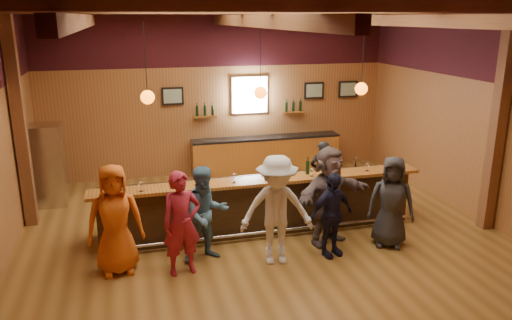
# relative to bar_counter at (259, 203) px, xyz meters

# --- Properties ---
(room) EXTENTS (9.04, 9.00, 4.52)m
(room) POSITION_rel_bar_counter_xyz_m (-0.02, -0.09, 2.69)
(room) COLOR brown
(room) RESTS_ON ground
(bar_counter) EXTENTS (6.30, 1.07, 1.11)m
(bar_counter) POSITION_rel_bar_counter_xyz_m (0.00, 0.00, 0.00)
(bar_counter) COLOR black
(bar_counter) RESTS_ON ground
(back_bar_cabinet) EXTENTS (4.00, 0.52, 0.95)m
(back_bar_cabinet) POSITION_rel_bar_counter_xyz_m (1.18, 3.57, -0.05)
(back_bar_cabinet) COLOR brown
(back_bar_cabinet) RESTS_ON ground
(window) EXTENTS (0.95, 0.09, 0.95)m
(window) POSITION_rel_bar_counter_xyz_m (0.78, 3.80, 1.53)
(window) COLOR silver
(window) RESTS_ON room
(framed_pictures) EXTENTS (5.35, 0.05, 0.45)m
(framed_pictures) POSITION_rel_bar_counter_xyz_m (1.65, 3.79, 1.58)
(framed_pictures) COLOR black
(framed_pictures) RESTS_ON room
(wine_shelves) EXTENTS (3.00, 0.18, 0.30)m
(wine_shelves) POSITION_rel_bar_counter_xyz_m (0.78, 3.73, 1.10)
(wine_shelves) COLOR brown
(wine_shelves) RESTS_ON room
(pendant_lights) EXTENTS (4.24, 0.24, 1.37)m
(pendant_lights) POSITION_rel_bar_counter_xyz_m (-0.02, -0.15, 2.19)
(pendant_lights) COLOR black
(pendant_lights) RESTS_ON room
(stainless_fridge) EXTENTS (0.70, 0.70, 1.80)m
(stainless_fridge) POSITION_rel_bar_counter_xyz_m (-4.12, 2.45, 0.38)
(stainless_fridge) COLOR silver
(stainless_fridge) RESTS_ON ground
(customer_orange) EXTENTS (0.93, 0.64, 1.82)m
(customer_orange) POSITION_rel_bar_counter_xyz_m (-2.69, -1.11, 0.39)
(customer_orange) COLOR #C75312
(customer_orange) RESTS_ON ground
(customer_redvest) EXTENTS (0.68, 0.50, 1.72)m
(customer_redvest) POSITION_rel_bar_counter_xyz_m (-1.66, -1.42, 0.34)
(customer_redvest) COLOR maroon
(customer_redvest) RESTS_ON ground
(customer_denim) EXTENTS (0.90, 0.76, 1.66)m
(customer_denim) POSITION_rel_bar_counter_xyz_m (-1.22, -1.06, 0.31)
(customer_denim) COLOR #446D88
(customer_denim) RESTS_ON ground
(customer_white) EXTENTS (1.31, 0.87, 1.88)m
(customer_white) POSITION_rel_bar_counter_xyz_m (-0.10, -1.47, 0.42)
(customer_white) COLOR silver
(customer_white) RESTS_ON ground
(customer_navy) EXTENTS (0.94, 0.58, 1.50)m
(customer_navy) POSITION_rel_bar_counter_xyz_m (0.89, -1.47, 0.23)
(customer_navy) COLOR black
(customer_navy) RESTS_ON ground
(customer_brown) EXTENTS (1.77, 1.12, 1.83)m
(customer_brown) POSITION_rel_bar_counter_xyz_m (1.05, -0.97, 0.39)
(customer_brown) COLOR #604F4D
(customer_brown) RESTS_ON ground
(customer_dark) EXTENTS (0.97, 0.84, 1.67)m
(customer_dark) POSITION_rel_bar_counter_xyz_m (2.08, -1.37, 0.31)
(customer_dark) COLOR #28282B
(customer_dark) RESTS_ON ground
(bartender) EXTENTS (0.61, 0.48, 1.46)m
(bartender) POSITION_rel_bar_counter_xyz_m (1.65, 0.80, 0.21)
(bartender) COLOR black
(bartender) RESTS_ON ground
(ice_bucket) EXTENTS (0.19, 0.19, 0.21)m
(ice_bucket) POSITION_rel_bar_counter_xyz_m (0.30, -0.35, 0.69)
(ice_bucket) COLOR brown
(ice_bucket) RESTS_ON bar_counter
(bottle_a) EXTENTS (0.07, 0.07, 0.32)m
(bottle_a) POSITION_rel_bar_counter_xyz_m (0.39, -0.17, 0.71)
(bottle_a) COLOR black
(bottle_a) RESTS_ON bar_counter
(bottle_b) EXTENTS (0.07, 0.07, 0.34)m
(bottle_b) POSITION_rel_bar_counter_xyz_m (0.91, -0.24, 0.72)
(bottle_b) COLOR black
(bottle_b) RESTS_ON bar_counter
(glass_a) EXTENTS (0.08, 0.08, 0.19)m
(glass_a) POSITION_rel_bar_counter_xyz_m (-2.55, -0.28, 0.72)
(glass_a) COLOR silver
(glass_a) RESTS_ON bar_counter
(glass_b) EXTENTS (0.08, 0.08, 0.18)m
(glass_b) POSITION_rel_bar_counter_xyz_m (-2.23, -0.43, 0.72)
(glass_b) COLOR silver
(glass_b) RESTS_ON bar_counter
(glass_c) EXTENTS (0.08, 0.08, 0.18)m
(glass_c) POSITION_rel_bar_counter_xyz_m (-1.55, -0.24, 0.72)
(glass_c) COLOR silver
(glass_c) RESTS_ON bar_counter
(glass_d) EXTENTS (0.09, 0.09, 0.20)m
(glass_d) POSITION_rel_bar_counter_xyz_m (-1.26, -0.34, 0.73)
(glass_d) COLOR silver
(glass_d) RESTS_ON bar_counter
(glass_e) EXTENTS (0.08, 0.08, 0.18)m
(glass_e) POSITION_rel_bar_counter_xyz_m (-0.57, -0.38, 0.72)
(glass_e) COLOR silver
(glass_e) RESTS_ON bar_counter
(glass_f) EXTENTS (0.07, 0.07, 0.16)m
(glass_f) POSITION_rel_bar_counter_xyz_m (0.93, -0.39, 0.70)
(glass_f) COLOR silver
(glass_f) RESTS_ON bar_counter
(glass_g) EXTENTS (0.09, 0.09, 0.20)m
(glass_g) POSITION_rel_bar_counter_xyz_m (1.51, -0.22, 0.73)
(glass_g) COLOR silver
(glass_g) RESTS_ON bar_counter
(glass_h) EXTENTS (0.07, 0.07, 0.16)m
(glass_h) POSITION_rel_bar_counter_xyz_m (2.11, -0.36, 0.70)
(glass_h) COLOR silver
(glass_h) RESTS_ON bar_counter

